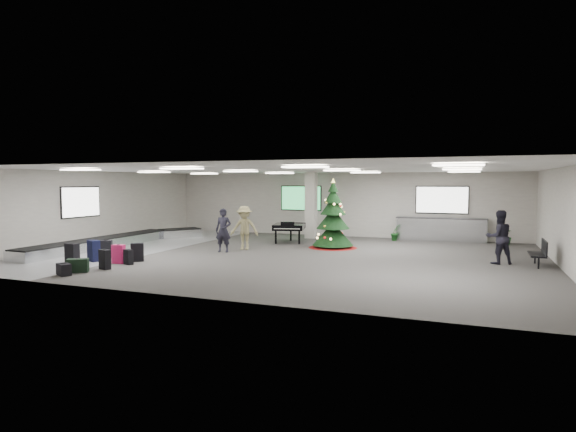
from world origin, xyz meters
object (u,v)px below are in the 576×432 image
at_px(service_counter, 441,229).
at_px(grand_piano, 289,227).
at_px(traveler_b, 244,228).
at_px(traveler_bench, 499,237).
at_px(baggage_carousel, 118,241).
at_px(traveler_a, 223,230).
at_px(christmas_tree, 333,224).
at_px(potted_plant_right, 506,236).
at_px(bench, 540,251).
at_px(pink_suitcase, 119,254).
at_px(potted_plant_left, 395,233).

distance_m(service_counter, grand_piano, 7.08).
distance_m(traveler_b, traveler_bench, 9.45).
distance_m(baggage_carousel, traveler_a, 5.19).
height_order(service_counter, christmas_tree, christmas_tree).
bearing_deg(grand_piano, potted_plant_right, 2.45).
bearing_deg(traveler_b, potted_plant_right, 15.30).
bearing_deg(traveler_bench, service_counter, -92.63).
bearing_deg(christmas_tree, traveler_b, -150.94).
height_order(bench, traveler_b, traveler_b).
height_order(baggage_carousel, potted_plant_right, potted_plant_right).
bearing_deg(grand_piano, pink_suitcase, -127.95).
distance_m(baggage_carousel, potted_plant_left, 12.42).
distance_m(baggage_carousel, traveler_b, 5.70).
xyz_separation_m(christmas_tree, traveler_a, (-3.65, -2.73, -0.14)).
height_order(christmas_tree, grand_piano, christmas_tree).
bearing_deg(bench, service_counter, 120.96).
bearing_deg(traveler_a, potted_plant_right, 21.12).
distance_m(service_counter, traveler_bench, 6.35).
height_order(potted_plant_left, potted_plant_right, potted_plant_right).
bearing_deg(service_counter, traveler_a, -138.51).
xyz_separation_m(christmas_tree, traveler_bench, (6.24, -1.87, -0.09)).
height_order(bench, potted_plant_right, bench).
height_order(christmas_tree, traveler_b, christmas_tree).
xyz_separation_m(grand_piano, traveler_bench, (8.58, -2.88, 0.20)).
distance_m(service_counter, traveler_a, 10.27).
xyz_separation_m(traveler_bench, potted_plant_right, (0.54, 5.52, -0.50)).
bearing_deg(bench, pink_suitcase, -160.30).
distance_m(bench, traveler_b, 10.69).
distance_m(baggage_carousel, traveler_bench, 15.08).
distance_m(baggage_carousel, pink_suitcase, 4.83).
distance_m(bench, traveler_bench, 1.30).
xyz_separation_m(bench, traveler_a, (-11.13, -0.87, 0.37)).
bearing_deg(potted_plant_right, potted_plant_left, -176.95).
bearing_deg(traveler_a, service_counter, 31.15).
height_order(pink_suitcase, christmas_tree, christmas_tree).
bearing_deg(potted_plant_left, traveler_b, -135.40).
xyz_separation_m(service_counter, traveler_bench, (2.20, -5.94, 0.35)).
bearing_deg(traveler_a, pink_suitcase, -129.46).
bearing_deg(traveler_b, traveler_bench, -13.77).
distance_m(traveler_a, traveler_b, 1.05).
xyz_separation_m(grand_piano, potted_plant_right, (9.12, 2.64, -0.30)).
bearing_deg(bench, traveler_a, -174.65).
xyz_separation_m(pink_suitcase, traveler_a, (2.01, 3.61, 0.54)).
distance_m(pink_suitcase, grand_piano, 8.07).
distance_m(christmas_tree, traveler_a, 4.56).
distance_m(pink_suitcase, bench, 13.88).
xyz_separation_m(traveler_a, potted_plant_right, (10.43, 6.38, -0.45)).
height_order(christmas_tree, traveler_bench, christmas_tree).
relative_size(grand_piano, traveler_b, 1.12).
relative_size(pink_suitcase, traveler_a, 0.38).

